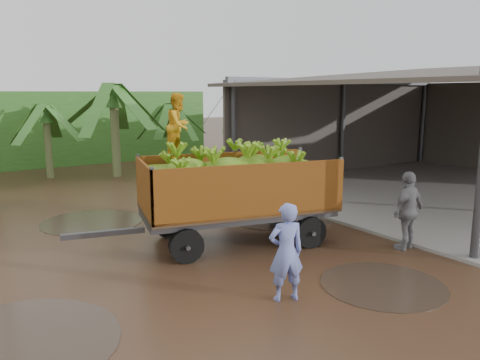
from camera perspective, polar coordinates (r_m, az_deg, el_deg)
name	(u,v)px	position (r m, az deg, el deg)	size (l,w,h in m)	color
ground	(173,259)	(10.36, -8.16, -9.50)	(100.00, 100.00, 0.00)	black
packing_shed	(435,121)	(19.15, 22.66, 6.70)	(12.78, 10.80, 4.76)	gray
banana_trailer	(236,188)	(11.00, -0.50, -0.93)	(6.24, 3.16, 3.54)	#995615
man_blue	(286,252)	(8.11, 5.63, -8.73)	(0.63, 0.41, 1.73)	#707DCC
man_grey	(408,211)	(11.29, 19.80, -3.53)	(1.06, 0.44, 1.81)	slate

